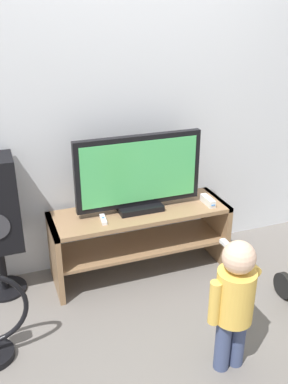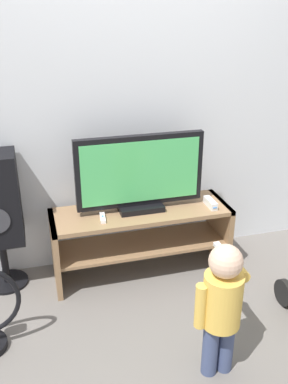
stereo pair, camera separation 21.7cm
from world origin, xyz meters
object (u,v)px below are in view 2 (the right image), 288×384
object	(u,v)px
child	(222,300)
remote_primary	(103,218)
game_console	(210,203)
television	(140,174)

from	to	relation	value
child	remote_primary	bearing A→B (deg)	114.48
remote_primary	child	xyz separation A→B (m)	(0.43, -0.95, -0.05)
game_console	child	world-z (taller)	child
television	child	bearing A→B (deg)	-81.80
television	child	world-z (taller)	television
television	game_console	world-z (taller)	television
remote_primary	television	bearing A→B (deg)	16.38
television	game_console	distance (m)	0.56
game_console	remote_primary	size ratio (longest dim) A/B	1.21
remote_primary	child	distance (m)	1.05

